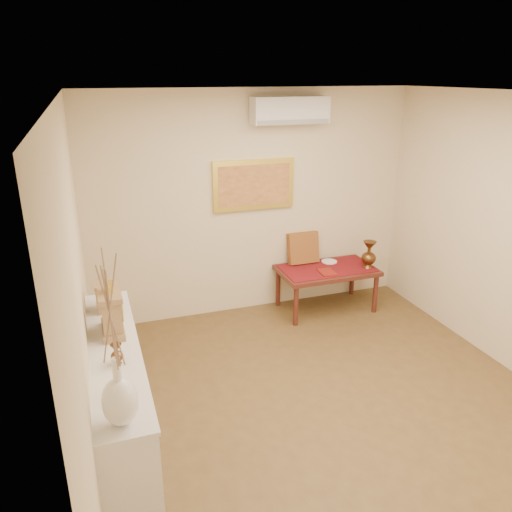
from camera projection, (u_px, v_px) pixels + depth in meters
name	position (u px, v px, depth m)	size (l,w,h in m)	color
floor	(333.00, 409.00, 4.49)	(4.50, 4.50, 0.00)	brown
ceiling	(353.00, 95.00, 3.56)	(4.50, 4.50, 0.00)	white
wall_back	(253.00, 205.00, 6.02)	(4.00, 0.02, 2.70)	beige
wall_left	(82.00, 305.00, 3.41)	(0.02, 4.50, 2.70)	beige
white_vase	(113.00, 341.00, 2.64)	(0.20, 0.20, 1.07)	white
candlestick	(117.00, 376.00, 3.08)	(0.09, 0.09, 0.20)	silver
brass_urn_small	(116.00, 351.00, 3.37)	(0.09, 0.09, 0.19)	brown
table_cloth	(327.00, 268.00, 6.22)	(1.14, 0.59, 0.01)	maroon
brass_urn_tall	(369.00, 252.00, 6.18)	(0.18, 0.18, 0.42)	brown
plate	(329.00, 261.00, 6.42)	(0.20, 0.20, 0.01)	white
menu	(327.00, 272.00, 6.08)	(0.18, 0.25, 0.01)	maroon
cushion	(303.00, 248.00, 6.34)	(0.40, 0.10, 0.40)	maroon
display_ledge	(120.00, 405.00, 3.76)	(0.37, 2.02, 0.98)	white
mantel_clock	(112.00, 312.00, 3.76)	(0.17, 0.36, 0.41)	#A18053
wooden_chest	(105.00, 296.00, 4.15)	(0.16, 0.21, 0.24)	#A18053
low_table	(327.00, 273.00, 6.25)	(1.20, 0.70, 0.55)	#532118
painting	(254.00, 185.00, 5.91)	(1.00, 0.06, 0.60)	gold
ac_unit	(290.00, 110.00, 5.65)	(0.90, 0.25, 0.30)	silver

